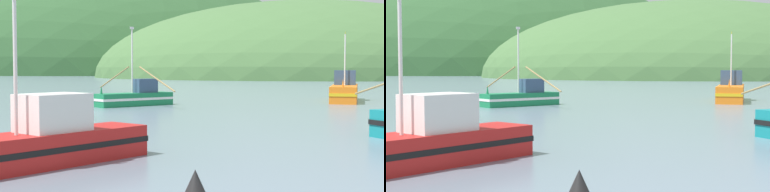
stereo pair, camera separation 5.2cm
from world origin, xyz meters
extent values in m
ellipsoid|color=#47703D|center=(20.26, 162.69, 0.00)|extent=(122.68, 98.14, 44.40)
ellipsoid|color=#2D562D|center=(-62.69, 252.74, 0.00)|extent=(206.24, 164.99, 92.43)
cube|color=orange|center=(11.33, 45.89, 0.73)|extent=(4.14, 9.56, 1.46)
cube|color=gold|center=(11.33, 45.89, 0.81)|extent=(4.18, 9.65, 0.26)
cone|color=orange|center=(10.44, 41.71, 1.81)|extent=(0.24, 0.24, 0.70)
cube|color=#334C6B|center=(11.63, 47.29, 2.15)|extent=(2.24, 2.12, 1.37)
cylinder|color=silver|center=(11.39, 46.14, 3.81)|extent=(0.12, 0.12, 4.69)
cube|color=gold|center=(11.39, 46.14, 6.27)|extent=(0.10, 0.36, 0.20)
cube|color=#197A47|center=(-6.77, 38.43, 0.53)|extent=(5.94, 5.71, 1.05)
cube|color=white|center=(-6.77, 38.43, 0.58)|extent=(6.00, 5.77, 0.19)
cone|color=#197A47|center=(-8.98, 36.36, 1.40)|extent=(0.28, 0.28, 0.70)
cube|color=#334C6B|center=(-6.03, 39.12, 1.62)|extent=(2.14, 2.11, 1.13)
cylinder|color=silver|center=(-6.91, 38.30, 3.61)|extent=(0.12, 0.12, 5.11)
cube|color=white|center=(-6.91, 38.30, 6.28)|extent=(0.28, 0.27, 0.20)
cylinder|color=#997F4C|center=(-4.61, 36.11, 2.26)|extent=(3.31, 3.52, 1.91)
cylinder|color=#997F4C|center=(-8.94, 40.74, 2.26)|extent=(3.31, 3.52, 1.91)
cube|color=red|center=(-5.04, 10.40, 0.55)|extent=(6.78, 8.49, 1.09)
cube|color=black|center=(-5.04, 10.40, 0.60)|extent=(6.84, 8.58, 0.20)
cube|color=silver|center=(-4.39, 11.31, 1.71)|extent=(2.51, 2.64, 1.23)
cylinder|color=silver|center=(-5.18, 10.19, 3.20)|extent=(0.12, 0.12, 4.22)
cone|color=black|center=(0.87, 3.66, 1.07)|extent=(0.46, 0.46, 0.50)
camera|label=1|loc=(1.66, -6.60, 3.22)|focal=52.71mm
camera|label=2|loc=(1.71, -6.59, 3.22)|focal=52.71mm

